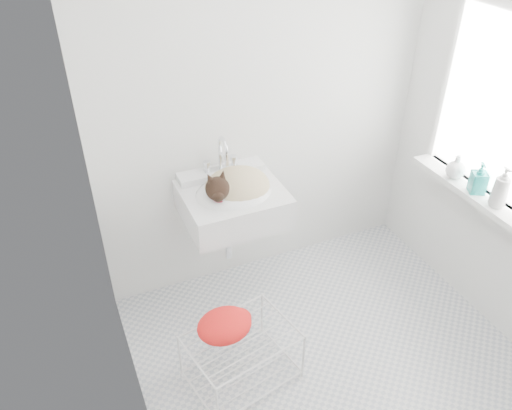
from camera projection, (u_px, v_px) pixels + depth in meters
name	position (u px, v px, depth m)	size (l,w,h in m)	color
floor	(330.00, 358.00, 3.10)	(2.20, 2.00, 0.02)	silver
back_wall	(264.00, 103.00, 3.15)	(2.20, 0.02, 2.50)	silver
left_wall	(115.00, 240.00, 2.03)	(0.02, 2.00, 2.50)	silver
window_glass	(502.00, 108.00, 2.85)	(0.01, 0.80, 1.00)	white
window_frame	(500.00, 108.00, 2.84)	(0.04, 0.90, 1.10)	white
windowsill	(469.00, 190.00, 3.12)	(0.16, 0.88, 0.04)	white
sink	(232.00, 190.00, 3.07)	(0.60, 0.53, 0.24)	white
faucet	(221.00, 156.00, 3.13)	(0.22, 0.15, 0.22)	silver
cat	(235.00, 186.00, 3.04)	(0.43, 0.35, 0.26)	tan
wire_rack	(242.00, 359.00, 2.91)	(0.57, 0.40, 0.34)	silver
towel	(225.00, 330.00, 2.80)	(0.31, 0.22, 0.13)	red
bottle_a	(495.00, 206.00, 2.94)	(0.08, 0.08, 0.21)	silver
bottle_b	(475.00, 192.00, 3.06)	(0.09, 0.09, 0.20)	#167D77
bottle_c	(454.00, 177.00, 3.20)	(0.12, 0.12, 0.15)	white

